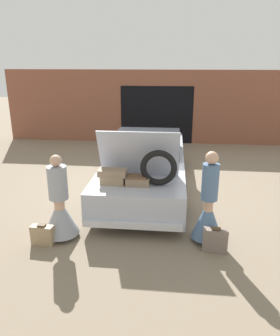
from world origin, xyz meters
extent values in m
plane|color=#7F705B|center=(0.00, 0.00, 0.00)|extent=(40.00, 40.00, 0.00)
cube|color=brown|center=(0.00, 4.81, 1.40)|extent=(12.00, 0.12, 2.80)
cube|color=black|center=(0.00, 4.73, 1.10)|extent=(2.80, 0.02, 2.20)
cube|color=#B2B7C6|center=(0.00, 0.00, 0.50)|extent=(1.92, 5.34, 0.64)
cube|color=#1E2328|center=(0.00, 0.32, 1.07)|extent=(1.69, 1.71, 0.49)
cylinder|color=black|center=(-0.89, 1.66, 0.35)|extent=(0.18, 0.70, 0.70)
cylinder|color=black|center=(0.89, 1.66, 0.35)|extent=(0.18, 0.70, 0.70)
cylinder|color=black|center=(-0.89, -1.60, 0.35)|extent=(0.18, 0.70, 0.70)
cylinder|color=black|center=(0.89, -1.60, 0.35)|extent=(0.18, 0.70, 0.70)
cube|color=silver|center=(0.00, -2.71, 0.28)|extent=(1.82, 0.10, 0.12)
cube|color=#B2B7C6|center=(0.00, -1.70, 1.34)|extent=(1.63, 0.48, 1.04)
cube|color=#9E8460|center=(-0.48, -2.05, 0.91)|extent=(0.47, 0.27, 0.17)
cube|color=#8C7259|center=(0.02, -2.05, 0.90)|extent=(0.46, 0.33, 0.15)
cube|color=#8C7259|center=(-0.48, -2.05, 1.05)|extent=(0.55, 0.29, 0.13)
cube|color=brown|center=(0.00, -2.05, 0.91)|extent=(0.37, 0.30, 0.18)
torus|color=black|center=(0.42, -2.05, 1.18)|extent=(0.71, 0.12, 0.71)
cylinder|color=tan|center=(-1.34, -2.75, 0.39)|extent=(0.19, 0.19, 0.77)
cone|color=#9399A3|center=(-1.34, -2.75, 0.42)|extent=(0.66, 0.66, 0.69)
cylinder|color=#9399A3|center=(-1.34, -2.75, 1.08)|extent=(0.35, 0.35, 0.61)
sphere|color=tan|center=(-1.34, -2.75, 1.49)|extent=(0.21, 0.21, 0.21)
cylinder|color=tan|center=(1.34, -2.63, 0.41)|extent=(0.16, 0.16, 0.82)
cone|color=slate|center=(1.34, -2.63, 0.45)|extent=(0.56, 0.56, 0.74)
cylinder|color=slate|center=(1.34, -2.63, 1.15)|extent=(0.29, 0.29, 0.65)
sphere|color=tan|center=(1.34, -2.63, 1.59)|extent=(0.22, 0.22, 0.22)
cube|color=#9E8460|center=(-1.58, -3.06, 0.18)|extent=(0.41, 0.19, 0.36)
cube|color=#4C3823|center=(-1.58, -3.06, 0.38)|extent=(0.15, 0.11, 0.02)
cube|color=#75665B|center=(1.45, -2.97, 0.21)|extent=(0.44, 0.22, 0.42)
cube|color=#4C3823|center=(1.45, -2.97, 0.44)|extent=(0.16, 0.11, 0.02)
camera|label=1|loc=(0.68, -8.00, 3.16)|focal=35.00mm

